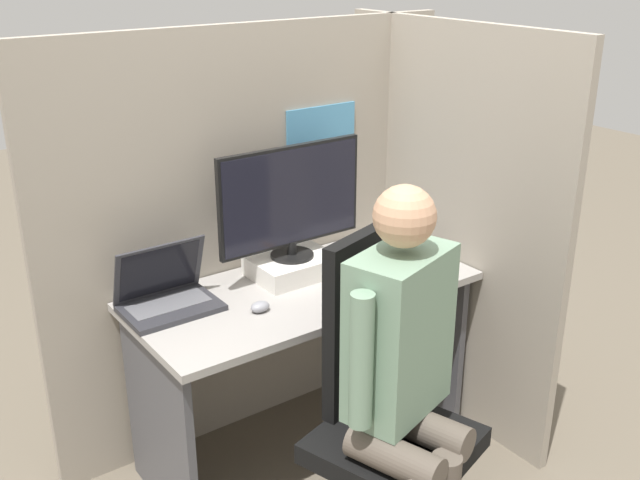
{
  "coord_description": "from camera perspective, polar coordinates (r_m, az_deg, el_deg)",
  "views": [
    {
      "loc": [
        -1.45,
        -1.82,
        1.94
      ],
      "look_at": [
        -0.03,
        0.15,
        0.97
      ],
      "focal_mm": 42.0,
      "sensor_mm": 36.0,
      "label": 1
    }
  ],
  "objects": [
    {
      "name": "carrot_toy",
      "position": [
        2.76,
        2.45,
        -4.09
      ],
      "size": [
        0.04,
        0.14,
        0.04
      ],
      "color": "orange",
      "rests_on": "desk"
    },
    {
      "name": "cubicle_panel_back",
      "position": [
        3.06,
        -4.73,
        0.49
      ],
      "size": [
        1.82,
        0.05,
        1.67
      ],
      "color": "gray",
      "rests_on": "ground"
    },
    {
      "name": "person",
      "position": [
        2.29,
        6.51,
        -9.51
      ],
      "size": [
        0.46,
        0.47,
        1.31
      ],
      "color": "brown",
      "rests_on": "ground"
    },
    {
      "name": "office_chair",
      "position": [
        2.53,
        4.74,
        -11.84
      ],
      "size": [
        0.58,
        0.62,
        1.09
      ],
      "color": "black",
      "rests_on": "ground"
    },
    {
      "name": "desk",
      "position": [
        2.93,
        -1.22,
        -6.9
      ],
      "size": [
        1.32,
        0.61,
        0.72
      ],
      "color": "#9E9993",
      "rests_on": "ground"
    },
    {
      "name": "mouse",
      "position": [
        2.67,
        -4.59,
        -5.09
      ],
      "size": [
        0.07,
        0.05,
        0.04
      ],
      "color": "gray",
      "rests_on": "desk"
    },
    {
      "name": "cubicle_panel_right",
      "position": [
        3.17,
        9.58,
        0.99
      ],
      "size": [
        0.04,
        1.23,
        1.67
      ],
      "color": "gray",
      "rests_on": "ground"
    },
    {
      "name": "monitor",
      "position": [
        2.84,
        -2.24,
        3.1
      ],
      "size": [
        0.62,
        0.17,
        0.44
      ],
      "color": "black",
      "rests_on": "paper_box"
    },
    {
      "name": "paper_box",
      "position": [
        2.94,
        -2.13,
        -1.96
      ],
      "size": [
        0.32,
        0.25,
        0.08
      ],
      "color": "white",
      "rests_on": "desk"
    },
    {
      "name": "laptop",
      "position": [
        2.73,
        -11.56,
        -4.21
      ],
      "size": [
        0.33,
        0.24,
        0.24
      ],
      "color": "#2D2D33",
      "rests_on": "desk"
    },
    {
      "name": "stapler",
      "position": [
        3.12,
        7.58,
        -1.02
      ],
      "size": [
        0.04,
        0.17,
        0.05
      ],
      "color": "#2D2D33",
      "rests_on": "desk"
    }
  ]
}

